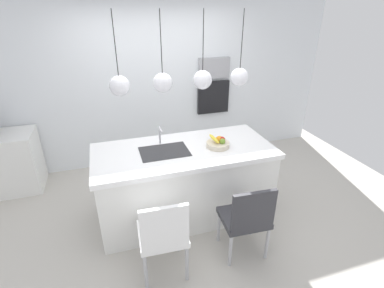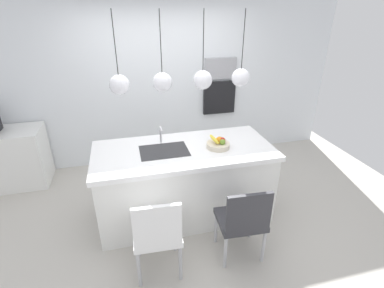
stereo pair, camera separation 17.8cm
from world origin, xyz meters
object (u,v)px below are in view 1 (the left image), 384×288
Objects in this scene: microwave at (214,68)px; chair_middle at (247,217)px; oven at (213,97)px; chair_near at (163,234)px; fruit_bowl at (218,143)px.

microwave reaches higher than chair_middle.
oven is at bearing 77.00° from chair_middle.
chair_middle is (0.87, 0.00, -0.03)m from chair_near.
oven is at bearing 70.90° from fruit_bowl.
fruit_bowl is 0.30× the size of chair_near.
microwave is at bearing 70.90° from fruit_bowl.
fruit_bowl is at bearing 42.87° from chair_near.
microwave reaches higher than chair_near.
oven is at bearing 0.00° from microwave.
fruit_bowl is 0.94m from chair_middle.
chair_near is (-0.87, -0.81, -0.45)m from fruit_bowl.
chair_near is (-1.44, -2.46, -0.51)m from oven.
chair_near is 1.04× the size of chair_middle.
fruit_bowl reaches higher than chair_near.
chair_near is at bearing -120.39° from microwave.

